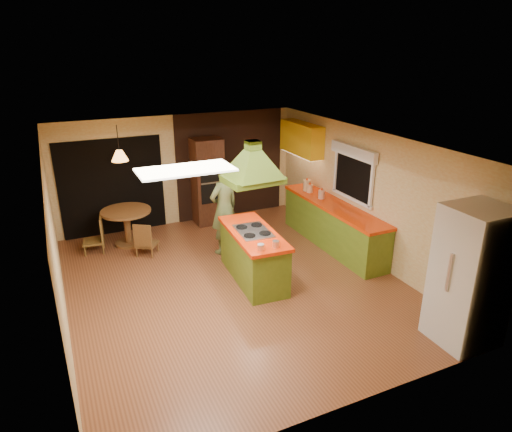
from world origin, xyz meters
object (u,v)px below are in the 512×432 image
kitchen_island (253,255)px  canister_large (307,185)px  man (224,208)px  refrigerator (471,276)px  wall_oven (208,182)px  dining_table (127,220)px

kitchen_island → canister_large: bearing=42.2°
man → refrigerator: size_ratio=0.93×
man → canister_large: bearing=169.0°
refrigerator → wall_oven: size_ratio=1.01×
refrigerator → dining_table: size_ratio=1.97×
refrigerator → canister_large: bearing=90.3°
wall_oven → refrigerator: bearing=-73.2°
kitchen_island → man: man is taller
man → dining_table: size_ratio=1.83×
man → dining_table: man is taller
wall_oven → dining_table: bearing=-166.2°
man → wall_oven: wall_oven is taller
dining_table → kitchen_island: bearing=-54.3°
kitchen_island → wall_oven: size_ratio=0.94×
man → refrigerator: bearing=95.9°
man → kitchen_island: bearing=72.1°
refrigerator → man: bearing=117.1°
dining_table → canister_large: canister_large is taller
kitchen_island → wall_oven: bearing=90.3°
canister_large → dining_table: bearing=167.3°
canister_large → wall_oven: bearing=143.9°
wall_oven → canister_large: bearing=-36.4°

